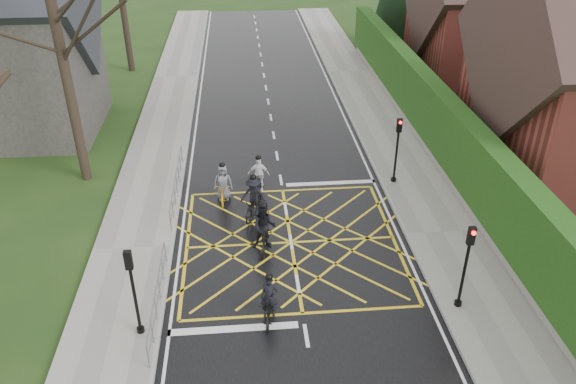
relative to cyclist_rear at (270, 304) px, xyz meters
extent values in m
plane|color=#183210|center=(1.07, 4.08, -0.56)|extent=(120.00, 120.00, 0.00)
cube|color=black|center=(1.07, 4.08, -0.55)|extent=(9.00, 80.00, 0.01)
cube|color=gray|center=(7.07, 4.08, -0.48)|extent=(3.00, 80.00, 0.15)
cube|color=gray|center=(-4.93, 4.08, -0.48)|extent=(3.00, 80.00, 0.15)
cube|color=slate|center=(8.82, 10.08, -0.21)|extent=(0.50, 38.00, 0.70)
cube|color=#13340E|center=(8.82, 10.08, 1.54)|extent=(0.90, 38.00, 2.80)
cube|color=maroon|center=(15.82, 22.08, 2.44)|extent=(9.00, 8.00, 6.00)
cylinder|color=black|center=(11.82, 30.08, 0.04)|extent=(0.50, 0.50, 1.20)
cube|color=#2D2B28|center=(-12.43, 16.08, 2.94)|extent=(8.00, 7.00, 7.00)
cylinder|color=black|center=(-7.93, 10.08, 4.94)|extent=(0.44, 0.44, 11.00)
cylinder|color=black|center=(-8.93, 18.08, 5.44)|extent=(0.44, 0.44, 12.00)
cylinder|color=slate|center=(-3.58, 0.58, 0.44)|extent=(0.05, 5.00, 0.05)
cylinder|color=slate|center=(-3.58, 0.58, -0.01)|extent=(0.04, 5.00, 0.04)
cylinder|color=slate|center=(-3.58, -1.92, -0.06)|extent=(0.04, 0.04, 1.00)
cylinder|color=slate|center=(-3.58, 3.08, -0.06)|extent=(0.04, 0.04, 1.00)
cylinder|color=slate|center=(-3.58, 8.08, 0.44)|extent=(0.05, 6.00, 0.05)
cylinder|color=slate|center=(-3.58, 8.08, -0.01)|extent=(0.04, 6.00, 0.04)
cylinder|color=slate|center=(-3.58, 5.08, -0.06)|extent=(0.04, 0.04, 1.00)
cylinder|color=slate|center=(-3.58, 11.08, -0.06)|extent=(0.04, 0.04, 1.00)
cylinder|color=black|center=(6.17, 8.28, 0.94)|extent=(0.10, 0.10, 3.00)
cylinder|color=black|center=(6.17, 8.28, -0.41)|extent=(0.24, 0.24, 0.30)
cube|color=black|center=(6.17, 8.28, 2.34)|extent=(0.22, 0.16, 0.62)
sphere|color=#FF0C0C|center=(6.17, 8.16, 2.52)|extent=(0.14, 0.14, 0.14)
cylinder|color=black|center=(6.17, -0.12, 0.94)|extent=(0.10, 0.10, 3.00)
cylinder|color=black|center=(6.17, -0.12, -0.41)|extent=(0.24, 0.24, 0.30)
cube|color=black|center=(6.17, -0.12, 2.34)|extent=(0.22, 0.16, 0.62)
sphere|color=#FF0C0C|center=(6.17, -0.24, 2.52)|extent=(0.14, 0.14, 0.14)
cylinder|color=black|center=(-4.03, -0.42, 0.94)|extent=(0.10, 0.10, 3.00)
cylinder|color=black|center=(-4.03, -0.42, -0.41)|extent=(0.24, 0.24, 0.30)
cube|color=black|center=(-4.03, -0.42, 2.34)|extent=(0.22, 0.16, 0.62)
sphere|color=#FF0C0C|center=(-4.03, -0.30, 2.52)|extent=(0.14, 0.14, 0.14)
imported|color=black|center=(0.00, -0.03, -0.09)|extent=(0.87, 1.84, 0.93)
imported|color=black|center=(0.00, 0.07, 0.23)|extent=(0.62, 0.46, 1.58)
sphere|color=black|center=(0.00, 0.07, 1.04)|extent=(0.25, 0.25, 0.25)
imported|color=black|center=(0.04, 3.79, 0.04)|extent=(0.77, 2.04, 1.20)
imported|color=black|center=(0.04, 3.89, 0.36)|extent=(0.96, 0.79, 1.83)
sphere|color=black|center=(0.04, 3.89, 1.30)|extent=(0.29, 0.29, 0.29)
imported|color=black|center=(-0.27, 6.15, -0.04)|extent=(1.30, 2.07, 1.03)
imported|color=black|center=(-0.27, 6.25, 0.31)|extent=(1.28, 0.99, 1.74)
sphere|color=black|center=(-0.27, 6.25, 1.21)|extent=(0.27, 0.27, 0.27)
imported|color=black|center=(0.03, 8.17, -0.04)|extent=(0.72, 1.79, 1.04)
imported|color=white|center=(0.03, 8.27, 0.24)|extent=(0.98, 0.51, 1.60)
sphere|color=black|center=(0.03, 8.27, 1.06)|extent=(0.25, 0.25, 0.25)
imported|color=#B17D15|center=(-1.54, 7.54, -0.08)|extent=(0.72, 1.85, 0.96)
imported|color=slate|center=(-1.54, 7.64, 0.25)|extent=(0.82, 0.55, 1.63)
sphere|color=black|center=(-1.54, 7.64, 1.09)|extent=(0.25, 0.25, 0.25)
camera|label=1|loc=(-0.63, -13.59, 12.08)|focal=35.00mm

